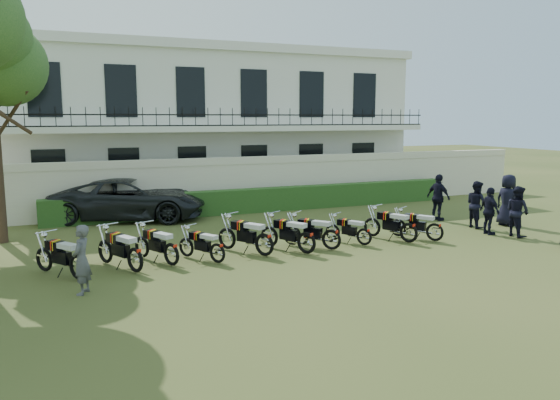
{
  "coord_description": "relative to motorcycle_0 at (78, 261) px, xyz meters",
  "views": [
    {
      "loc": [
        -7.5,
        -14.29,
        3.98
      ],
      "look_at": [
        -0.51,
        2.15,
        1.28
      ],
      "focal_mm": 35.0,
      "sensor_mm": 36.0,
      "label": 1
    }
  ],
  "objects": [
    {
      "name": "ground",
      "position": [
        6.99,
        0.37,
        -0.5
      ],
      "size": [
        100.0,
        100.0,
        0.0
      ],
      "primitive_type": "plane",
      "color": "#36441B",
      "rests_on": "ground"
    },
    {
      "name": "perimeter_wall",
      "position": [
        6.99,
        8.37,
        0.67
      ],
      "size": [
        30.0,
        0.35,
        2.3
      ],
      "color": "beige",
      "rests_on": "ground"
    },
    {
      "name": "hedge",
      "position": [
        7.99,
        7.57,
        -0.0
      ],
      "size": [
        18.0,
        0.6,
        1.0
      ],
      "primitive_type": "cube",
      "color": "#1E4518",
      "rests_on": "ground"
    },
    {
      "name": "building",
      "position": [
        6.99,
        14.33,
        3.21
      ],
      "size": [
        20.4,
        9.6,
        7.4
      ],
      "color": "silver",
      "rests_on": "ground"
    },
    {
      "name": "motorcycle_0",
      "position": [
        0.0,
        0.0,
        0.0
      ],
      "size": [
        1.21,
        1.7,
        1.09
      ],
      "rotation": [
        0.0,
        0.0,
        0.6
      ],
      "color": "black",
      "rests_on": "ground"
    },
    {
      "name": "motorcycle_1",
      "position": [
        1.39,
        0.09,
        0.02
      ],
      "size": [
        1.02,
        1.9,
        1.12
      ],
      "rotation": [
        0.0,
        0.0,
        0.45
      ],
      "color": "black",
      "rests_on": "ground"
    },
    {
      "name": "motorcycle_2",
      "position": [
        2.39,
        0.38,
        -0.01
      ],
      "size": [
        0.98,
        1.79,
        1.06
      ],
      "rotation": [
        0.0,
        0.0,
        0.46
      ],
      "color": "black",
      "rests_on": "ground"
    },
    {
      "name": "motorcycle_3",
      "position": [
        3.61,
        0.16,
        -0.06
      ],
      "size": [
        0.98,
        1.54,
        0.95
      ],
      "rotation": [
        0.0,
        0.0,
        0.55
      ],
      "color": "black",
      "rests_on": "ground"
    },
    {
      "name": "motorcycle_4",
      "position": [
        5.07,
        0.36,
        0.02
      ],
      "size": [
        1.17,
        1.84,
        1.14
      ],
      "rotation": [
        0.0,
        0.0,
        0.54
      ],
      "color": "black",
      "rests_on": "ground"
    },
    {
      "name": "motorcycle_5",
      "position": [
        6.31,
        0.13,
        0.01
      ],
      "size": [
        1.09,
        1.83,
        1.11
      ],
      "rotation": [
        0.0,
        0.0,
        0.51
      ],
      "color": "black",
      "rests_on": "ground"
    },
    {
      "name": "motorcycle_6",
      "position": [
        7.21,
        0.26,
        -0.01
      ],
      "size": [
        1.29,
        1.6,
        1.07
      ],
      "rotation": [
        0.0,
        0.0,
        0.67
      ],
      "color": "black",
      "rests_on": "ground"
    },
    {
      "name": "motorcycle_7",
      "position": [
        8.44,
        0.41,
        -0.08
      ],
      "size": [
        0.91,
        1.51,
        0.92
      ],
      "rotation": [
        0.0,
        0.0,
        0.52
      ],
      "color": "black",
      "rests_on": "ground"
    },
    {
      "name": "motorcycle_8",
      "position": [
        9.93,
        0.14,
        0.0
      ],
      "size": [
        0.97,
        1.86,
        1.09
      ],
      "rotation": [
        0.0,
        0.0,
        0.43
      ],
      "color": "black",
      "rests_on": "ground"
    },
    {
      "name": "motorcycle_9",
      "position": [
        10.84,
        -0.01,
        -0.04
      ],
      "size": [
        1.04,
        1.63,
        1.01
      ],
      "rotation": [
        0.0,
        0.0,
        0.55
      ],
      "color": "black",
      "rests_on": "ground"
    },
    {
      "name": "suv",
      "position": [
        2.31,
        7.85,
        0.31
      ],
      "size": [
        6.42,
        4.48,
        1.63
      ],
      "primitive_type": "imported",
      "rotation": [
        0.0,
        0.0,
        1.23
      ],
      "color": "black",
      "rests_on": "ground"
    },
    {
      "name": "inspector",
      "position": [
        0.04,
        -1.13,
        0.3
      ],
      "size": [
        0.59,
        0.69,
        1.6
      ],
      "primitive_type": "imported",
      "rotation": [
        0.0,
        0.0,
        -2.0
      ],
      "color": "#56565B",
      "rests_on": "ground"
    },
    {
      "name": "officer_1",
      "position": [
        13.92,
        -0.42,
        0.36
      ],
      "size": [
        0.68,
        0.86,
        1.72
      ],
      "primitive_type": "imported",
      "rotation": [
        0.0,
        0.0,
        1.54
      ],
      "color": "black",
      "rests_on": "ground"
    },
    {
      "name": "officer_2",
      "position": [
        13.29,
        0.18,
        0.32
      ],
      "size": [
        0.52,
        1.0,
        1.64
      ],
      "primitive_type": "imported",
      "rotation": [
        0.0,
        0.0,
        1.44
      ],
      "color": "black",
      "rests_on": "ground"
    },
    {
      "name": "officer_3",
      "position": [
        15.08,
        1.16,
        0.46
      ],
      "size": [
        0.78,
        1.04,
        1.91
      ],
      "primitive_type": "imported",
      "rotation": [
        0.0,
        0.0,
        1.77
      ],
      "color": "black",
      "rests_on": "ground"
    },
    {
      "name": "officer_4",
      "position": [
        13.73,
        1.29,
        0.36
      ],
      "size": [
        0.71,
        0.88,
        1.72
      ],
      "primitive_type": "imported",
      "rotation": [
        0.0,
        0.0,
        1.49
      ],
      "color": "black",
      "rests_on": "ground"
    },
    {
      "name": "officer_5",
      "position": [
        13.36,
        2.95,
        0.41
      ],
      "size": [
        0.64,
        1.13,
        1.82
      ],
      "primitive_type": "imported",
      "rotation": [
        0.0,
        0.0,
        1.76
      ],
      "color": "black",
      "rests_on": "ground"
    }
  ]
}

